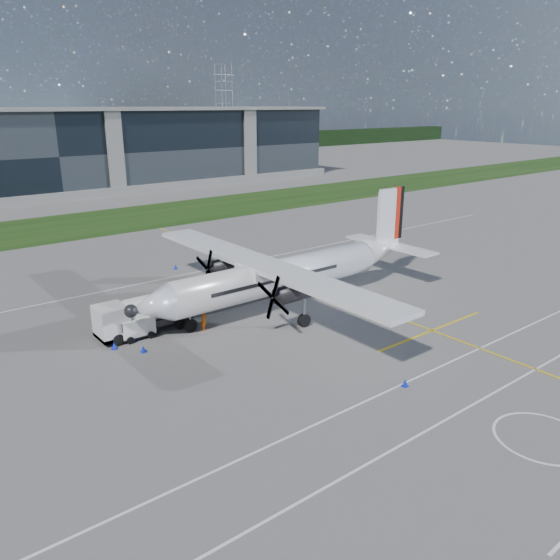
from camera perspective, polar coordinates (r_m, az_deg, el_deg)
name	(u,v)px	position (r m, az deg, el deg)	size (l,w,h in m)	color
ground	(136,230)	(76.26, -14.79, 5.08)	(400.00, 400.00, 0.00)	#65625F
grass_strip	(113,220)	(83.53, -17.04, 5.98)	(400.00, 18.00, 0.04)	#16320D
terminal_building	(42,153)	(112.76, -23.59, 12.06)	(120.00, 20.00, 15.00)	black
pylon_east	(224,107)	(211.98, -5.85, 17.50)	(9.00, 4.60, 30.00)	gray
yellow_taxiway_centerline	(296,279)	(52.79, 1.64, 0.09)	(0.20, 70.00, 0.01)	yellow
white_lane_line	(510,383)	(36.44, 22.94, -9.93)	(90.00, 0.15, 0.01)	white
turboprop_aircraft	(289,255)	(44.85, 0.90, 2.68)	(28.11, 29.15, 8.74)	white
fuel_tanker_truck	(137,316)	(41.25, -14.69, -3.67)	(7.44, 2.42, 2.79)	silver
baggage_tug	(136,328)	(40.80, -14.81, -4.83)	(2.64, 1.58, 1.58)	white
ground_crew_person	(204,318)	(40.99, -7.98, -3.97)	(0.81, 0.58, 2.00)	#F25907
safety_cone_nose_stbd	(133,338)	(40.53, -15.15, -5.85)	(0.36, 0.36, 0.50)	#0B1CCA
safety_cone_nose_port	(143,349)	(38.62, -14.09, -6.98)	(0.36, 0.36, 0.50)	#0B1CCA
safety_cone_fwd	(114,346)	(39.62, -16.96, -6.58)	(0.36, 0.36, 0.50)	#0B1CCA
safety_cone_stbdwing	(176,267)	(57.01, -10.85, 1.38)	(0.36, 0.36, 0.50)	#0B1CCA
safety_cone_portwing	(405,382)	(34.08, 12.95, -10.40)	(0.36, 0.36, 0.50)	#0B1CCA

